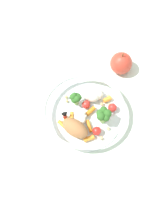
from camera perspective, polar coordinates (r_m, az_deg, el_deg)
ground_plane at (r=0.81m, az=0.39°, el=0.39°), size 2.40×2.40×0.00m
food_container at (r=0.78m, az=0.29°, el=0.31°), size 0.23×0.23×0.07m
loose_apple at (r=0.86m, az=7.66°, el=9.93°), size 0.07×0.07×0.08m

